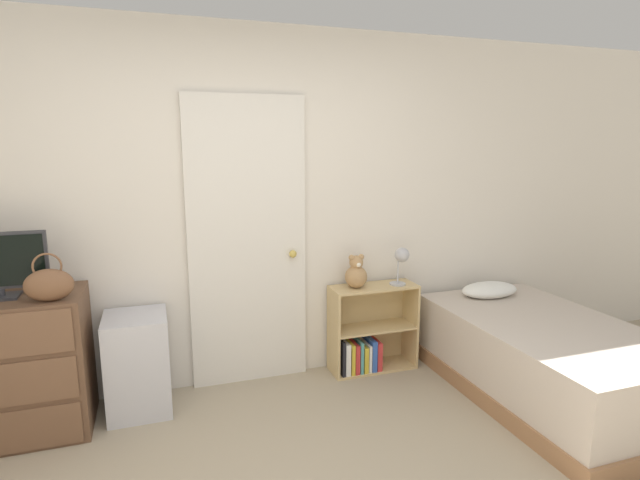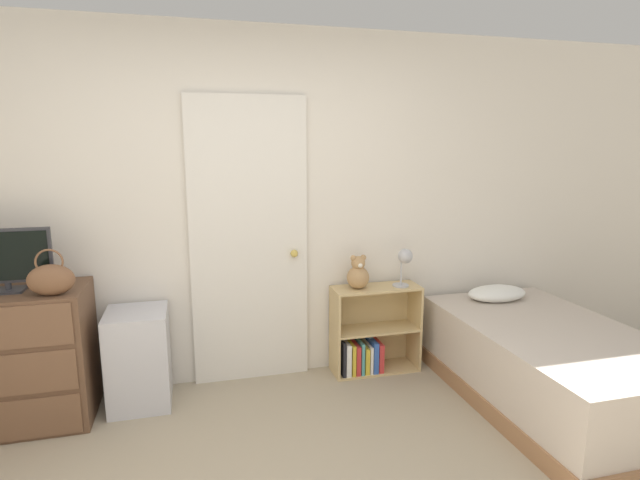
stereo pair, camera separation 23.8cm
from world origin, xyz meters
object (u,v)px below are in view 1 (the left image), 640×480
teddy_bear (356,273)px  desk_lamp (401,258)px  dresser (9,367)px  storage_bin (138,363)px  bed (545,358)px  bookshelf (366,338)px  handbag (49,284)px

teddy_bear → desk_lamp: desk_lamp is taller
dresser → desk_lamp: 2.69m
teddy_bear → storage_bin: bearing=-177.2°
bed → teddy_bear: bearing=145.6°
bookshelf → bed: 1.28m
desk_lamp → dresser: bearing=-178.0°
bed → bookshelf: bearing=142.9°
storage_bin → handbag: bearing=-153.7°
bookshelf → bed: bearing=-37.1°
handbag → bookshelf: (2.10, 0.30, -0.70)m
dresser → teddy_bear: bearing=3.3°
desk_lamp → bed: 1.21m
dresser → storage_bin: size_ratio=1.35×
handbag → bed: 3.23m
bookshelf → handbag: bearing=-172.0°
handbag → dresser: bearing=151.4°
bed → dresser: bearing=169.5°
storage_bin → teddy_bear: (1.57, 0.08, 0.46)m
handbag → bookshelf: handbag is taller
dresser → handbag: handbag is taller
dresser → desk_lamp: size_ratio=3.00×
teddy_bear → desk_lamp: size_ratio=0.87×
handbag → teddy_bear: 2.03m
handbag → desk_lamp: size_ratio=0.96×
dresser → handbag: 0.62m
storage_bin → desk_lamp: bearing=1.1°
handbag → bookshelf: bearing=8.0°
handbag → storage_bin: size_ratio=0.43×
dresser → storage_bin: bearing=4.3°
bookshelf → teddy_bear: (-0.10, -0.01, 0.53)m
dresser → handbag: bearing=-28.6°
handbag → bed: (3.12, -0.47, -0.69)m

